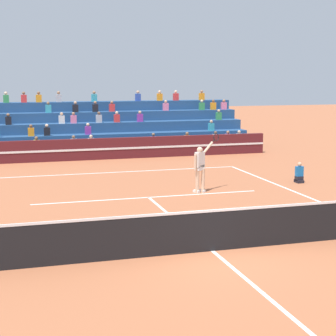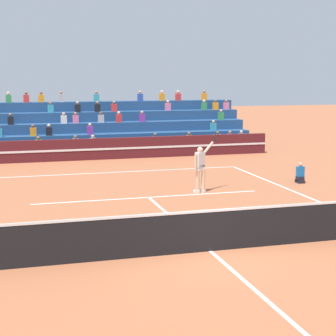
% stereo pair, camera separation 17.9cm
% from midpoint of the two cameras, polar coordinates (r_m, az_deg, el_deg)
% --- Properties ---
extents(ground_plane, '(120.00, 120.00, 0.00)m').
position_cam_midpoint_polar(ground_plane, '(14.15, 4.68, -8.42)').
color(ground_plane, '#AD603D').
extents(court_lines, '(11.10, 23.90, 0.01)m').
position_cam_midpoint_polar(court_lines, '(14.15, 4.68, -8.40)').
color(court_lines, white).
rests_on(court_lines, ground).
extents(tennis_net, '(12.00, 0.10, 1.10)m').
position_cam_midpoint_polar(tennis_net, '(13.99, 4.71, -6.29)').
color(tennis_net, slate).
rests_on(tennis_net, ground).
extents(sponsor_banner_wall, '(18.00, 0.26, 1.10)m').
position_cam_midpoint_polar(sponsor_banner_wall, '(29.18, -6.27, 1.96)').
color(sponsor_banner_wall, '#51191E').
rests_on(sponsor_banner_wall, ground).
extents(bleacher_stand, '(17.72, 4.75, 3.38)m').
position_cam_midpoint_polar(bleacher_stand, '(32.86, -7.38, 3.60)').
color(bleacher_stand, navy).
rests_on(bleacher_stand, ground).
extents(ball_kid_courtside, '(0.30, 0.36, 0.84)m').
position_cam_midpoint_polar(ball_kid_courtside, '(23.34, 13.49, -0.68)').
color(ball_kid_courtside, black).
rests_on(ball_kid_courtside, ground).
extents(tennis_player, '(1.26, 0.74, 2.21)m').
position_cam_midpoint_polar(tennis_player, '(20.80, 3.59, 0.16)').
color(tennis_player, beige).
rests_on(tennis_player, ground).
extents(tennis_ball, '(0.07, 0.07, 0.07)m').
position_cam_midpoint_polar(tennis_ball, '(15.14, -4.96, -7.08)').
color(tennis_ball, '#C6DB33').
rests_on(tennis_ball, ground).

